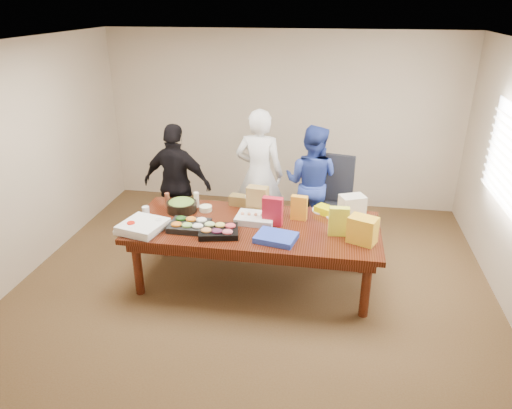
% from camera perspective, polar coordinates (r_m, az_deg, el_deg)
% --- Properties ---
extents(floor, '(5.50, 5.00, 0.02)m').
position_cam_1_polar(floor, '(5.70, -0.18, -9.37)').
color(floor, '#47301E').
rests_on(floor, ground).
extents(ceiling, '(5.50, 5.00, 0.02)m').
position_cam_1_polar(ceiling, '(4.79, -0.22, 19.03)').
color(ceiling, white).
rests_on(ceiling, wall_back).
extents(wall_back, '(5.50, 0.04, 2.70)m').
position_cam_1_polar(wall_back, '(7.46, 3.11, 10.12)').
color(wall_back, beige).
rests_on(wall_back, floor).
extents(wall_front, '(5.50, 0.04, 2.70)m').
position_cam_1_polar(wall_front, '(2.93, -8.74, -13.35)').
color(wall_front, beige).
rests_on(wall_front, floor).
extents(wall_left, '(0.04, 5.00, 2.70)m').
position_cam_1_polar(wall_left, '(6.16, -26.41, 4.67)').
color(wall_left, beige).
rests_on(wall_left, floor).
extents(window_panel, '(0.03, 1.40, 1.10)m').
position_cam_1_polar(window_panel, '(5.86, 28.27, 4.99)').
color(window_panel, white).
rests_on(window_panel, wall_right).
extents(window_blinds, '(0.04, 1.36, 1.00)m').
position_cam_1_polar(window_blinds, '(5.85, 27.90, 5.03)').
color(window_blinds, beige).
rests_on(window_blinds, wall_right).
extents(conference_table, '(2.80, 1.20, 0.75)m').
position_cam_1_polar(conference_table, '(5.50, -0.18, -6.01)').
color(conference_table, '#4C1C0F').
rests_on(conference_table, floor).
extents(office_chair, '(0.71, 0.71, 1.17)m').
position_cam_1_polar(office_chair, '(6.27, 9.34, -0.24)').
color(office_chair, black).
rests_on(office_chair, floor).
extents(person_center, '(0.69, 0.48, 1.80)m').
position_cam_1_polar(person_center, '(6.42, 0.41, 3.68)').
color(person_center, white).
rests_on(person_center, floor).
extents(person_right, '(0.93, 0.81, 1.60)m').
position_cam_1_polar(person_right, '(6.43, 6.75, 2.59)').
color(person_right, '#283D99').
rests_on(person_right, floor).
extents(person_left, '(1.00, 0.52, 1.64)m').
position_cam_1_polar(person_left, '(6.39, -9.52, 2.45)').
color(person_left, black).
rests_on(person_left, floor).
extents(veggie_tray, '(0.44, 0.34, 0.07)m').
position_cam_1_polar(veggie_tray, '(5.28, -8.07, -2.57)').
color(veggie_tray, black).
rests_on(veggie_tray, conference_table).
extents(fruit_tray, '(0.48, 0.41, 0.06)m').
position_cam_1_polar(fruit_tray, '(5.12, -4.55, -3.29)').
color(fruit_tray, black).
rests_on(fruit_tray, conference_table).
extents(sheet_cake, '(0.45, 0.35, 0.08)m').
position_cam_1_polar(sheet_cake, '(5.39, -0.05, -1.69)').
color(sheet_cake, silver).
rests_on(sheet_cake, conference_table).
extents(salad_bowl, '(0.40, 0.40, 0.12)m').
position_cam_1_polar(salad_bowl, '(5.72, -8.99, -0.22)').
color(salad_bowl, black).
rests_on(salad_bowl, conference_table).
extents(chip_bag_blue, '(0.47, 0.39, 0.06)m').
position_cam_1_polar(chip_bag_blue, '(4.99, 2.44, -4.02)').
color(chip_bag_blue, blue).
rests_on(chip_bag_blue, conference_table).
extents(chip_bag_red, '(0.23, 0.11, 0.33)m').
position_cam_1_polar(chip_bag_red, '(5.27, 2.02, -0.82)').
color(chip_bag_red, '#AF1728').
rests_on(chip_bag_red, conference_table).
extents(chip_bag_yellow, '(0.22, 0.10, 0.32)m').
position_cam_1_polar(chip_bag_yellow, '(5.12, 9.98, -2.02)').
color(chip_bag_yellow, '#E5F236').
rests_on(chip_bag_yellow, conference_table).
extents(chip_bag_orange, '(0.19, 0.10, 0.29)m').
position_cam_1_polar(chip_bag_orange, '(5.43, 5.24, -0.39)').
color(chip_bag_orange, orange).
rests_on(chip_bag_orange, conference_table).
extents(mayo_jar, '(0.12, 0.12, 0.15)m').
position_cam_1_polar(mayo_jar, '(5.74, -0.85, 0.37)').
color(mayo_jar, white).
rests_on(mayo_jar, conference_table).
extents(mustard_bottle, '(0.06, 0.06, 0.15)m').
position_cam_1_polar(mustard_bottle, '(5.68, 2.34, 0.10)').
color(mustard_bottle, yellow).
rests_on(mustard_bottle, conference_table).
extents(dressing_bottle, '(0.06, 0.06, 0.18)m').
position_cam_1_polar(dressing_bottle, '(5.83, -10.68, 0.51)').
color(dressing_bottle, brown).
rests_on(dressing_bottle, conference_table).
extents(ranch_bottle, '(0.07, 0.07, 0.19)m').
position_cam_1_polar(ranch_bottle, '(5.79, -7.22, 0.58)').
color(ranch_bottle, beige).
rests_on(ranch_bottle, conference_table).
extents(banana_bunch, '(0.30, 0.27, 0.09)m').
position_cam_1_polar(banana_bunch, '(5.64, 8.50, -0.72)').
color(banana_bunch, '#EEF300').
rests_on(banana_bunch, conference_table).
extents(bread_loaf, '(0.33, 0.18, 0.13)m').
position_cam_1_polar(bread_loaf, '(5.80, -1.65, 0.47)').
color(bread_loaf, brown).
rests_on(bread_loaf, conference_table).
extents(kraft_bag, '(0.26, 0.17, 0.32)m').
position_cam_1_polar(kraft_bag, '(5.58, 0.18, 0.60)').
color(kraft_bag, olive).
rests_on(kraft_bag, conference_table).
extents(red_cup, '(0.09, 0.09, 0.11)m').
position_cam_1_polar(red_cup, '(5.33, -14.85, -2.65)').
color(red_cup, red).
rests_on(red_cup, conference_table).
extents(clear_cup_a, '(0.09, 0.09, 0.11)m').
position_cam_1_polar(clear_cup_a, '(5.34, -11.66, -2.29)').
color(clear_cup_a, white).
rests_on(clear_cup_a, conference_table).
extents(clear_cup_b, '(0.10, 0.10, 0.11)m').
position_cam_1_polar(clear_cup_b, '(5.67, -13.19, -0.81)').
color(clear_cup_b, white).
rests_on(clear_cup_b, conference_table).
extents(pizza_box_lower, '(0.53, 0.53, 0.05)m').
position_cam_1_polar(pizza_box_lower, '(5.35, -13.65, -2.76)').
color(pizza_box_lower, white).
rests_on(pizza_box_lower, conference_table).
extents(pizza_box_upper, '(0.53, 0.53, 0.05)m').
position_cam_1_polar(pizza_box_upper, '(5.31, -13.54, -2.38)').
color(pizza_box_upper, white).
rests_on(pizza_box_upper, pizza_box_lower).
extents(plate_a, '(0.28, 0.28, 0.02)m').
position_cam_1_polar(plate_a, '(5.60, 9.85, -1.41)').
color(plate_a, white).
rests_on(plate_a, conference_table).
extents(plate_b, '(0.30, 0.30, 0.02)m').
position_cam_1_polar(plate_b, '(5.73, 8.06, -0.69)').
color(plate_b, white).
rests_on(plate_b, conference_table).
extents(dip_bowl_a, '(0.16, 0.16, 0.05)m').
position_cam_1_polar(dip_bowl_a, '(5.56, 5.01, -1.09)').
color(dip_bowl_a, beige).
rests_on(dip_bowl_a, conference_table).
extents(dip_bowl_b, '(0.17, 0.17, 0.06)m').
position_cam_1_polar(dip_bowl_b, '(5.70, -6.12, -0.48)').
color(dip_bowl_b, '#F1ECC2').
rests_on(dip_bowl_b, conference_table).
extents(grocery_bag_white, '(0.33, 0.29, 0.29)m').
position_cam_1_polar(grocery_bag_white, '(5.51, 11.54, -0.39)').
color(grocery_bag_white, silver).
rests_on(grocery_bag_white, conference_table).
extents(grocery_bag_yellow, '(0.34, 0.29, 0.28)m').
position_cam_1_polar(grocery_bag_yellow, '(5.02, 12.78, -3.02)').
color(grocery_bag_yellow, yellow).
rests_on(grocery_bag_yellow, conference_table).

